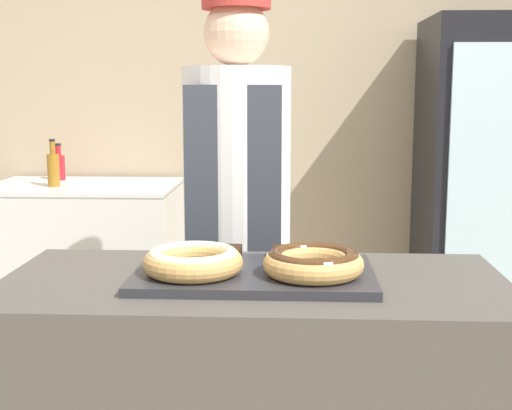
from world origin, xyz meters
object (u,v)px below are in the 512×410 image
object	(u,v)px
serving_tray	(254,275)
donut_light_glaze	(193,260)
donut_chocolate_glaze	(313,262)
bottle_red	(59,166)
beverage_fridge	(485,196)
bottle_amber	(53,168)
brownie_back_right	(289,254)
baker_person	(237,223)
brownie_back_left	(224,253)
chest_freezer	(85,270)

from	to	relation	value
serving_tray	donut_light_glaze	distance (m)	0.17
donut_chocolate_glaze	bottle_red	bearing A→B (deg)	123.58
donut_light_glaze	beverage_fridge	xyz separation A→B (m)	(1.20, 1.78, -0.09)
bottle_red	bottle_amber	xyz separation A→B (m)	(0.06, -0.26, 0.02)
brownie_back_right	baker_person	xyz separation A→B (m)	(-0.19, 0.55, -0.02)
serving_tray	donut_light_glaze	world-z (taller)	donut_light_glaze
serving_tray	donut_chocolate_glaze	world-z (taller)	donut_chocolate_glaze
serving_tray	brownie_back_left	size ratio (longest dim) A/B	6.50
serving_tray	beverage_fridge	distance (m)	2.03
chest_freezer	bottle_red	distance (m)	0.58
donut_light_glaze	chest_freezer	bearing A→B (deg)	114.72
donut_chocolate_glaze	bottle_amber	distance (m)	2.11
bottle_amber	baker_person	bearing A→B (deg)	-44.72
donut_light_glaze	bottle_amber	bearing A→B (deg)	118.83
brownie_back_right	beverage_fridge	world-z (taller)	beverage_fridge
beverage_fridge	donut_light_glaze	bearing A→B (deg)	-124.03
donut_chocolate_glaze	bottle_red	world-z (taller)	bottle_red
donut_chocolate_glaze	baker_person	world-z (taller)	baker_person
donut_chocolate_glaze	beverage_fridge	world-z (taller)	beverage_fridge
baker_person	beverage_fridge	xyz separation A→B (m)	(1.15, 1.06, -0.05)
donut_chocolate_glaze	brownie_back_left	size ratio (longest dim) A/B	2.67
chest_freezer	baker_person	bearing A→B (deg)	-50.50
chest_freezer	brownie_back_right	bearing A→B (deg)	-56.58
brownie_back_right	chest_freezer	size ratio (longest dim) A/B	0.10
serving_tray	chest_freezer	world-z (taller)	serving_tray
bottle_red	bottle_amber	world-z (taller)	bottle_amber
donut_chocolate_glaze	chest_freezer	world-z (taller)	donut_chocolate_glaze
donut_light_glaze	baker_person	world-z (taller)	baker_person
beverage_fridge	chest_freezer	world-z (taller)	beverage_fridge
serving_tray	beverage_fridge	world-z (taller)	beverage_fridge
serving_tray	bottle_red	xyz separation A→B (m)	(-1.15, 1.92, 0.07)
brownie_back_left	donut_light_glaze	bearing A→B (deg)	-109.92
baker_person	beverage_fridge	size ratio (longest dim) A/B	1.00
donut_light_glaze	brownie_back_left	distance (m)	0.18
serving_tray	brownie_back_right	size ratio (longest dim) A/B	6.50
chest_freezer	bottle_red	xyz separation A→B (m)	(-0.17, 0.18, 0.52)
donut_chocolate_glaze	bottle_amber	xyz separation A→B (m)	(-1.25, 1.71, 0.04)
serving_tray	donut_chocolate_glaze	distance (m)	0.17
baker_person	bottle_red	size ratio (longest dim) A/B	8.83
chest_freezer	donut_chocolate_glaze	bearing A→B (deg)	-57.73
brownie_back_right	baker_person	distance (m)	0.58
beverage_fridge	chest_freezer	distance (m)	2.06
donut_chocolate_glaze	donut_light_glaze	bearing A→B (deg)	180.00
serving_tray	brownie_back_right	xyz separation A→B (m)	(0.09, 0.13, 0.03)
donut_light_glaze	bottle_red	world-z (taller)	bottle_red
donut_light_glaze	baker_person	xyz separation A→B (m)	(0.05, 0.72, -0.04)
beverage_fridge	bottle_red	xyz separation A→B (m)	(-2.20, 0.18, 0.12)
bottle_red	chest_freezer	bearing A→B (deg)	-45.20
bottle_amber	beverage_fridge	bearing A→B (deg)	1.94
bottle_amber	brownie_back_right	bearing A→B (deg)	-52.39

